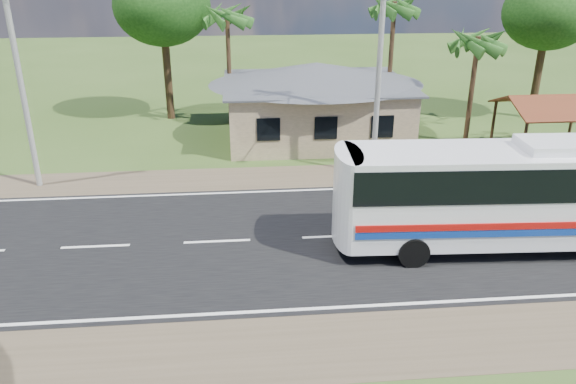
{
  "coord_description": "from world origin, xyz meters",
  "views": [
    {
      "loc": [
        -3.53,
        -19.0,
        9.98
      ],
      "look_at": [
        -1.71,
        1.0,
        1.52
      ],
      "focal_mm": 35.0,
      "sensor_mm": 36.0,
      "label": 1
    }
  ],
  "objects": [
    {
      "name": "utility_poles",
      "position": [
        2.67,
        6.49,
        5.77
      ],
      "size": [
        32.8,
        2.22,
        11.0
      ],
      "color": "#9E9E99",
      "rests_on": "ground"
    },
    {
      "name": "palm_near",
      "position": [
        9.5,
        11.0,
        5.71
      ],
      "size": [
        2.8,
        2.8,
        6.7
      ],
      "color": "#47301E",
      "rests_on": "ground"
    },
    {
      "name": "road",
      "position": [
        0.0,
        0.0,
        0.01
      ],
      "size": [
        120.0,
        16.0,
        0.03
      ],
      "color": "black",
      "rests_on": "ground"
    },
    {
      "name": "tree_behind_house",
      "position": [
        -8.0,
        18.0,
        7.12
      ],
      "size": [
        6.0,
        6.0,
        9.61
      ],
      "color": "#47301E",
      "rests_on": "ground"
    },
    {
      "name": "house",
      "position": [
        1.0,
        13.0,
        2.64
      ],
      "size": [
        12.4,
        10.0,
        5.0
      ],
      "color": "tan",
      "rests_on": "ground"
    },
    {
      "name": "coach_bus",
      "position": [
        6.77,
        -1.36,
        2.35
      ],
      "size": [
        13.35,
        3.42,
        4.11
      ],
      "rotation": [
        0.0,
        0.0,
        -0.05
      ],
      "color": "silver",
      "rests_on": "ground"
    },
    {
      "name": "motorcycle",
      "position": [
        3.64,
        7.4,
        0.44
      ],
      "size": [
        1.77,
        1.11,
        0.88
      ],
      "primitive_type": "imported",
      "rotation": [
        0.0,
        0.0,
        1.91
      ],
      "color": "black",
      "rests_on": "ground"
    },
    {
      "name": "palm_far",
      "position": [
        -4.0,
        16.0,
        6.68
      ],
      "size": [
        2.8,
        2.8,
        7.7
      ],
      "color": "#47301E",
      "rests_on": "ground"
    },
    {
      "name": "tree_behind_shed",
      "position": [
        16.0,
        16.0,
        6.68
      ],
      "size": [
        5.6,
        5.6,
        9.02
      ],
      "color": "#47301E",
      "rests_on": "ground"
    },
    {
      "name": "palm_mid",
      "position": [
        6.0,
        15.5,
        7.16
      ],
      "size": [
        2.8,
        2.8,
        8.2
      ],
      "color": "#47301E",
      "rests_on": "ground"
    },
    {
      "name": "concrete_barrier",
      "position": [
        12.0,
        5.6,
        0.45
      ],
      "size": [
        7.0,
        0.3,
        0.9
      ],
      "primitive_type": "cube",
      "color": "#9E9E99",
      "rests_on": "ground"
    },
    {
      "name": "ground",
      "position": [
        0.0,
        0.0,
        0.0
      ],
      "size": [
        120.0,
        120.0,
        0.0
      ],
      "primitive_type": "plane",
      "color": "#2E4619",
      "rests_on": "ground"
    },
    {
      "name": "waiting_shed",
      "position": [
        13.0,
        8.5,
        2.73
      ],
      "size": [
        5.2,
        4.48,
        3.35
      ],
      "color": "#3C2816",
      "rests_on": "ground"
    }
  ]
}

